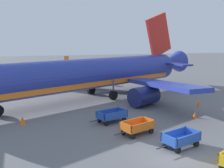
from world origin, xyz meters
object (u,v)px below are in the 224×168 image
object	(u,v)px
traffic_cone_mid_apron	(199,104)
traffic_cone_by_carts	(195,115)
airplane	(92,74)
baggage_cart_third_in_row	(181,139)
traffic_cone_near_plane	(22,120)
baggage_cart_fourth_in_row	(137,127)
baggage_cart_far_end	(112,116)

from	to	relation	value
traffic_cone_mid_apron	traffic_cone_by_carts	size ratio (longest dim) A/B	1.05
airplane	traffic_cone_mid_apron	distance (m)	12.89
traffic_cone_mid_apron	baggage_cart_third_in_row	bearing A→B (deg)	-130.08
traffic_cone_near_plane	traffic_cone_mid_apron	distance (m)	18.51
baggage_cart_fourth_in_row	traffic_cone_mid_apron	world-z (taller)	baggage_cart_fourth_in_row
traffic_cone_mid_apron	traffic_cone_by_carts	world-z (taller)	traffic_cone_mid_apron
baggage_cart_third_in_row	traffic_cone_mid_apron	size ratio (longest dim) A/B	6.22
airplane	traffic_cone_mid_apron	world-z (taller)	airplane
baggage_cart_third_in_row	traffic_cone_near_plane	world-z (taller)	baggage_cart_third_in_row
baggage_cart_far_end	baggage_cart_third_in_row	bearing A→B (deg)	-66.84
baggage_cart_far_end	traffic_cone_near_plane	size ratio (longest dim) A/B	4.98
airplane	baggage_cart_fourth_in_row	bearing A→B (deg)	-87.80
baggage_cart_fourth_in_row	traffic_cone_near_plane	world-z (taller)	baggage_cart_fourth_in_row
baggage_cart_fourth_in_row	traffic_cone_mid_apron	xyz separation A→B (m)	(9.86, 6.26, -0.31)
airplane	traffic_cone_mid_apron	xyz separation A→B (m)	(10.38, -7.14, -2.76)
baggage_cart_fourth_in_row	traffic_cone_near_plane	size ratio (longest dim) A/B	4.94
traffic_cone_mid_apron	baggage_cart_fourth_in_row	bearing A→B (deg)	-147.61
traffic_cone_near_plane	traffic_cone_mid_apron	xyz separation A→B (m)	(18.47, 1.07, -0.07)
baggage_cart_far_end	traffic_cone_by_carts	xyz separation A→B (m)	(7.92, -0.93, -0.33)
baggage_cart_third_in_row	baggage_cart_far_end	world-z (taller)	same
baggage_cart_fourth_in_row	traffic_cone_by_carts	size ratio (longest dim) A/B	6.49
baggage_cart_third_in_row	traffic_cone_near_plane	xyz separation A→B (m)	(-10.47, 8.44, -0.24)
traffic_cone_by_carts	airplane	bearing A→B (deg)	124.35
traffic_cone_near_plane	traffic_cone_mid_apron	size ratio (longest dim) A/B	1.25
traffic_cone_near_plane	baggage_cart_third_in_row	bearing A→B (deg)	-38.88
airplane	baggage_cart_fourth_in_row	distance (m)	13.63
baggage_cart_third_in_row	traffic_cone_near_plane	bearing A→B (deg)	141.12
airplane	traffic_cone_by_carts	world-z (taller)	airplane
airplane	traffic_cone_near_plane	bearing A→B (deg)	-134.61
baggage_cart_far_end	traffic_cone_near_plane	bearing A→B (deg)	167.37
traffic_cone_near_plane	airplane	bearing A→B (deg)	45.39
baggage_cart_far_end	traffic_cone_mid_apron	world-z (taller)	baggage_cart_far_end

